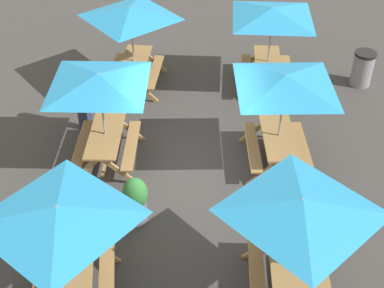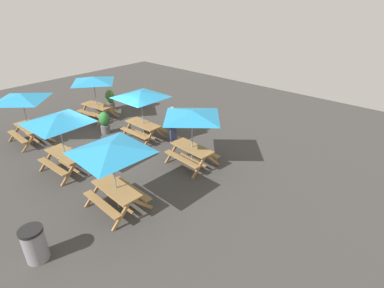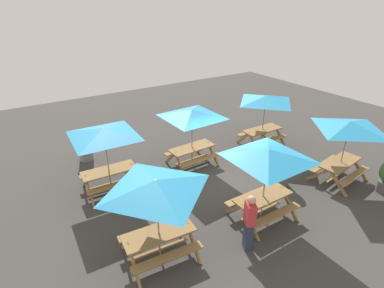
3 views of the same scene
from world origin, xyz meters
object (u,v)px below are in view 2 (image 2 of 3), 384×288
at_px(potted_plant_1, 110,99).
at_px(picnic_table_1, 192,118).
at_px(picnic_table_4, 141,98).
at_px(picnic_table_5, 22,101).
at_px(picnic_table_3, 94,83).
at_px(picnic_table_0, 58,123).
at_px(trash_bin_gray, 35,244).
at_px(person_standing, 173,123).
at_px(picnic_table_2, 111,153).
at_px(potted_plant_2, 104,122).
at_px(potted_plant_0, 140,98).

bearing_deg(potted_plant_1, picnic_table_1, 168.79).
xyz_separation_m(picnic_table_4, picnic_table_5, (3.58, 3.68, 0.00)).
xyz_separation_m(picnic_table_3, picnic_table_5, (-0.23, 3.66, 0.00)).
bearing_deg(picnic_table_3, potted_plant_1, -69.77).
xyz_separation_m(picnic_table_0, trash_bin_gray, (-3.45, 2.67, -1.49)).
relative_size(picnic_table_1, picnic_table_4, 0.83).
xyz_separation_m(potted_plant_1, person_standing, (-5.70, 0.54, 0.25)).
xyz_separation_m(picnic_table_0, picnic_table_5, (3.62, -0.16, 0.00)).
distance_m(picnic_table_2, trash_bin_gray, 3.02).
bearing_deg(potted_plant_2, trash_bin_gray, 133.55).
distance_m(picnic_table_2, potted_plant_0, 9.53).
bearing_deg(potted_plant_1, potted_plant_0, -126.35).
distance_m(picnic_table_5, potted_plant_1, 5.20).
distance_m(picnic_table_4, potted_plant_0, 4.58).
bearing_deg(trash_bin_gray, person_standing, -72.54).
xyz_separation_m(picnic_table_1, potted_plant_2, (5.14, 0.59, -1.42)).
relative_size(trash_bin_gray, potted_plant_0, 0.91).
xyz_separation_m(picnic_table_0, potted_plant_1, (4.52, -5.10, -1.35)).
bearing_deg(person_standing, picnic_table_1, 88.38).
xyz_separation_m(picnic_table_3, trash_bin_gray, (-7.30, 6.48, -1.49)).
xyz_separation_m(picnic_table_5, potted_plant_2, (-1.71, -2.81, -1.42)).
bearing_deg(picnic_table_1, person_standing, -21.39).
height_order(picnic_table_0, potted_plant_2, picnic_table_0).
height_order(picnic_table_3, potted_plant_1, picnic_table_3).
bearing_deg(picnic_table_4, picnic_table_1, 175.10).
height_order(picnic_table_4, potted_plant_2, picnic_table_4).
relative_size(picnic_table_1, trash_bin_gray, 2.38).
bearing_deg(potted_plant_1, person_standing, 174.64).
bearing_deg(picnic_table_2, potted_plant_2, -28.03).
height_order(trash_bin_gray, potted_plant_2, potted_plant_2).
bearing_deg(picnic_table_0, picnic_table_1, -134.66).
bearing_deg(potted_plant_2, picnic_table_4, -155.22).
bearing_deg(picnic_table_5, picnic_table_3, -85.44).
bearing_deg(picnic_table_0, picnic_table_3, -47.17).
height_order(picnic_table_3, potted_plant_2, picnic_table_3).
xyz_separation_m(picnic_table_5, trash_bin_gray, (-7.07, 2.83, -1.49)).
distance_m(picnic_table_1, picnic_table_5, 7.65).
height_order(potted_plant_0, person_standing, person_standing).
xyz_separation_m(trash_bin_gray, potted_plant_2, (5.36, -5.64, 0.08)).
height_order(picnic_table_2, picnic_table_4, same).
height_order(picnic_table_5, potted_plant_0, picnic_table_5).
bearing_deg(person_standing, potted_plant_0, -87.73).
relative_size(picnic_table_4, potted_plant_1, 2.40).
height_order(picnic_table_0, person_standing, picnic_table_0).
height_order(trash_bin_gray, potted_plant_0, potted_plant_0).
relative_size(picnic_table_2, picnic_table_4, 1.00).
bearing_deg(person_standing, potted_plant_1, -71.02).
distance_m(picnic_table_3, picnic_table_5, 3.67).
bearing_deg(potted_plant_0, potted_plant_2, 114.68).
xyz_separation_m(picnic_table_0, potted_plant_2, (1.91, -2.97, -1.42)).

